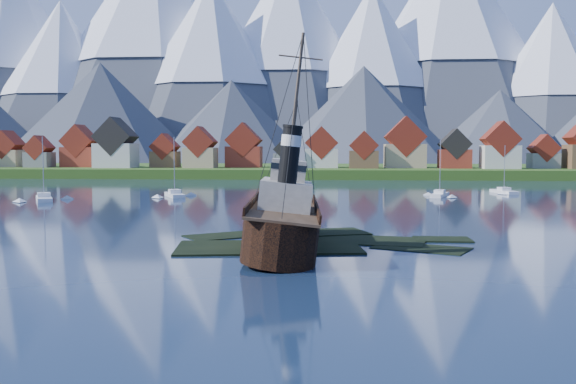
# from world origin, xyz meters

# --- Properties ---
(ground) EXTENTS (1400.00, 1400.00, 0.00)m
(ground) POSITION_xyz_m (0.00, 0.00, 0.00)
(ground) COLOR #172742
(ground) RESTS_ON ground
(shoal) EXTENTS (31.71, 21.24, 1.14)m
(shoal) POSITION_xyz_m (1.78, 2.15, -0.35)
(shoal) COLOR black
(shoal) RESTS_ON ground
(shore_bank) EXTENTS (600.00, 80.00, 3.20)m
(shore_bank) POSITION_xyz_m (0.00, 170.00, 0.00)
(shore_bank) COLOR #284C15
(shore_bank) RESTS_ON ground
(seawall) EXTENTS (600.00, 2.50, 2.00)m
(seawall) POSITION_xyz_m (0.00, 132.00, 0.00)
(seawall) COLOR #3F3D38
(seawall) RESTS_ON ground
(town) EXTENTS (250.96, 16.69, 17.30)m
(town) POSITION_xyz_m (-33.12, 152.18, 8.99)
(town) COLOR maroon
(town) RESTS_ON ground
(mountains) EXTENTS (965.00, 340.00, 205.00)m
(mountains) POSITION_xyz_m (-0.79, 481.26, 89.34)
(mountains) COLOR #2D333D
(mountains) RESTS_ON ground
(tugboat_wreck) EXTENTS (6.34, 27.33, 21.66)m
(tugboat_wreck) POSITION_xyz_m (-1.78, -1.23, 2.74)
(tugboat_wreck) COLOR black
(tugboat_wreck) RESTS_ON ground
(sailboat_a) EXTENTS (7.00, 10.22, 12.46)m
(sailboat_a) POSITION_xyz_m (-50.78, 50.39, 0.28)
(sailboat_a) COLOR silver
(sailboat_a) RESTS_ON ground
(sailboat_c) EXTENTS (6.32, 9.83, 12.52)m
(sailboat_c) POSITION_xyz_m (-28.94, 61.49, 0.28)
(sailboat_c) COLOR silver
(sailboat_c) RESTS_ON ground
(sailboat_d) EXTENTS (5.05, 8.90, 11.85)m
(sailboat_d) POSITION_xyz_m (24.09, 66.13, 0.27)
(sailboat_d) COLOR silver
(sailboat_d) RESTS_ON ground
(sailboat_e) EXTENTS (4.20, 9.60, 10.82)m
(sailboat_e) POSITION_xyz_m (39.50, 77.23, 0.24)
(sailboat_e) COLOR silver
(sailboat_e) RESTS_ON ground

